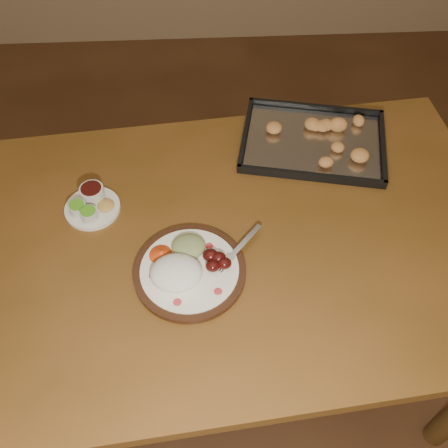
{
  "coord_description": "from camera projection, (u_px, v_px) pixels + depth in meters",
  "views": [
    {
      "loc": [
        0.06,
        -0.82,
        1.76
      ],
      "look_at": [
        0.1,
        -0.06,
        0.77
      ],
      "focal_mm": 40.0,
      "sensor_mm": 36.0,
      "label": 1
    }
  ],
  "objects": [
    {
      "name": "dinner_plate",
      "position": [
        186.0,
        268.0,
        1.17
      ],
      "size": [
        0.32,
        0.27,
        0.06
      ],
      "rotation": [
        0.0,
        0.0,
        0.4
      ],
      "color": "black",
      "rests_on": "dining_table"
    },
    {
      "name": "baking_tray",
      "position": [
        313.0,
        140.0,
        1.45
      ],
      "size": [
        0.46,
        0.38,
        0.04
      ],
      "rotation": [
        0.0,
        0.0,
        -0.2
      ],
      "color": "black",
      "rests_on": "dining_table"
    },
    {
      "name": "dining_table",
      "position": [
        215.0,
        260.0,
        1.33
      ],
      "size": [
        1.58,
        1.04,
        0.75
      ],
      "rotation": [
        0.0,
        0.0,
        0.1
      ],
      "color": "brown",
      "rests_on": "ground"
    },
    {
      "name": "ground",
      "position": [
        196.0,
        336.0,
        1.9
      ],
      "size": [
        4.0,
        4.0,
        0.0
      ],
      "primitive_type": "plane",
      "color": "brown",
      "rests_on": "ground"
    },
    {
      "name": "condiment_saucer",
      "position": [
        91.0,
        204.0,
        1.29
      ],
      "size": [
        0.14,
        0.14,
        0.05
      ],
      "rotation": [
        0.0,
        0.0,
        -0.3
      ],
      "color": "white",
      "rests_on": "dining_table"
    }
  ]
}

